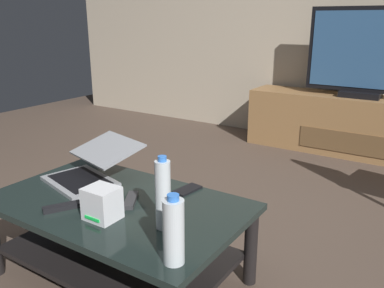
% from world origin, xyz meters
% --- Properties ---
extents(ground_plane, '(7.68, 7.68, 0.00)m').
position_xyz_m(ground_plane, '(0.00, 0.00, 0.00)').
color(ground_plane, '#4C3D33').
extents(coffee_table, '(1.14, 0.69, 0.39)m').
position_xyz_m(coffee_table, '(-0.12, -0.29, 0.27)').
color(coffee_table, black).
rests_on(coffee_table, ground).
extents(media_cabinet, '(1.92, 0.42, 0.52)m').
position_xyz_m(media_cabinet, '(0.39, 2.22, 0.26)').
color(media_cabinet, olive).
rests_on(media_cabinet, ground).
extents(television, '(0.95, 0.20, 0.75)m').
position_xyz_m(television, '(0.39, 2.20, 0.89)').
color(television, black).
rests_on(television, media_cabinet).
extents(laptop, '(0.44, 0.49, 0.18)m').
position_xyz_m(laptop, '(-0.40, -0.17, 0.46)').
color(laptop, gray).
rests_on(laptop, coffee_table).
extents(router_box, '(0.13, 0.12, 0.13)m').
position_xyz_m(router_box, '(-0.06, -0.44, 0.46)').
color(router_box, silver).
rests_on(router_box, coffee_table).
extents(water_bottle_near, '(0.06, 0.06, 0.29)m').
position_xyz_m(water_bottle_near, '(0.19, -0.36, 0.53)').
color(water_bottle_near, silver).
rests_on(water_bottle_near, coffee_table).
extents(water_bottle_far, '(0.07, 0.07, 0.25)m').
position_xyz_m(water_bottle_far, '(0.36, -0.53, 0.51)').
color(water_bottle_far, silver).
rests_on(water_bottle_far, coffee_table).
extents(cell_phone, '(0.09, 0.15, 0.01)m').
position_xyz_m(cell_phone, '(0.08, -0.02, 0.40)').
color(cell_phone, black).
rests_on(cell_phone, coffee_table).
extents(tv_remote, '(0.12, 0.16, 0.02)m').
position_xyz_m(tv_remote, '(-0.26, -0.47, 0.40)').
color(tv_remote, black).
rests_on(tv_remote, coffee_table).
extents(soundbar_remote, '(0.12, 0.16, 0.02)m').
position_xyz_m(soundbar_remote, '(-0.06, -0.26, 0.40)').
color(soundbar_remote, '#2D2D30').
rests_on(soundbar_remote, coffee_table).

